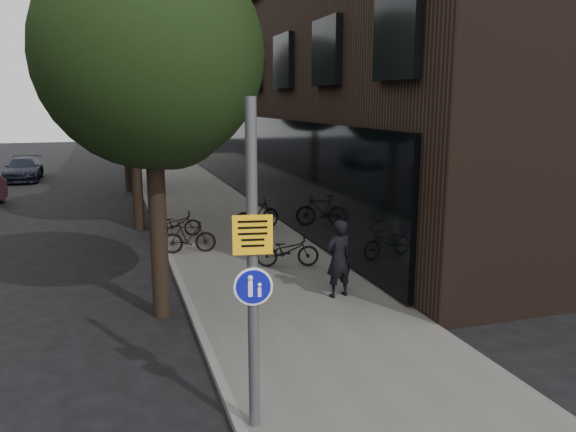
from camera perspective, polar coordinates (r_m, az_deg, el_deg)
name	(u,v)px	position (r m, az deg, el deg)	size (l,w,h in m)	color
ground	(368,403)	(8.91, 8.13, -18.30)	(120.00, 120.00, 0.00)	black
sidewalk	(238,241)	(17.86, -5.15, -2.59)	(4.50, 60.00, 0.12)	#605D59
curb_edge	(165,247)	(17.53, -12.35, -3.07)	(0.15, 60.00, 0.13)	slate
building_right_dark_brick	(337,13)	(31.62, 5.05, 19.87)	(12.00, 40.00, 18.00)	black
street_tree_near	(154,65)	(11.62, -13.50, 14.67)	(4.40, 4.40, 7.50)	black
street_tree_mid	(134,80)	(20.09, -15.42, 13.16)	(5.00, 5.00, 7.80)	black
street_tree_far	(125,87)	(29.08, -16.23, 12.51)	(5.00, 5.00, 7.80)	black
signpost	(253,269)	(7.21, -3.61, -5.35)	(0.50, 0.15, 4.36)	#595B5E
pedestrian	(339,259)	(12.53, 5.16, -4.33)	(0.64, 0.42, 1.75)	black
parked_bike_facade_near	(287,250)	(14.84, -0.05, -3.52)	(0.58, 1.65, 0.87)	black
parked_bike_facade_far	(257,214)	(18.95, -3.21, 0.15)	(0.52, 1.83, 1.10)	black
parked_bike_curb_near	(176,224)	(18.44, -11.30, -0.80)	(0.55, 1.58, 0.83)	black
parked_bike_curb_far	(189,237)	(16.41, -10.03, -2.11)	(0.44, 1.54, 0.93)	black
parked_car_far	(24,169)	(35.24, -25.28, 4.33)	(1.80, 4.43, 1.29)	black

